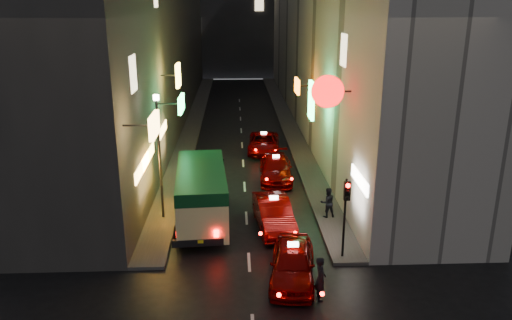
{
  "coord_description": "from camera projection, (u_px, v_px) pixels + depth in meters",
  "views": [
    {
      "loc": [
        -0.52,
        -10.3,
        10.56
      ],
      "look_at": [
        0.49,
        13.0,
        3.1
      ],
      "focal_mm": 35.0,
      "sensor_mm": 36.0,
      "label": 1
    }
  ],
  "objects": [
    {
      "name": "taxi_far",
      "position": [
        264.0,
        141.0,
        36.4
      ],
      "size": [
        2.4,
        5.02,
        1.72
      ],
      "color": "#6C0100",
      "rests_on": "ground"
    },
    {
      "name": "taxi_near",
      "position": [
        293.0,
        260.0,
        19.56
      ],
      "size": [
        2.9,
        5.59,
        1.87
      ],
      "color": "#6C0100",
      "rests_on": "ground"
    },
    {
      "name": "lamp_post",
      "position": [
        159.0,
        149.0,
        24.1
      ],
      "size": [
        0.28,
        0.28,
        6.22
      ],
      "color": "black",
      "rests_on": "sidewalk_left"
    },
    {
      "name": "sidewalk_right",
      "position": [
        287.0,
        121.0,
        45.54
      ],
      "size": [
        1.5,
        52.0,
        0.15
      ],
      "primitive_type": "cube",
      "color": "#4A4745",
      "rests_on": "ground"
    },
    {
      "name": "sidewalk_left",
      "position": [
        194.0,
        122.0,
        45.2
      ],
      "size": [
        1.5,
        52.0,
        0.15
      ],
      "primitive_type": "cube",
      "color": "#4A4745",
      "rests_on": "ground"
    },
    {
      "name": "pedestrian_sidewalk",
      "position": [
        328.0,
        201.0,
        24.96
      ],
      "size": [
        0.72,
        0.52,
        1.75
      ],
      "primitive_type": "imported",
      "rotation": [
        0.0,
        0.0,
        3.33
      ],
      "color": "black",
      "rests_on": "sidewalk_right"
    },
    {
      "name": "building_left",
      "position": [
        146.0,
        20.0,
        42.32
      ],
      "size": [
        7.49,
        52.0,
        18.0
      ],
      "color": "#393633",
      "rests_on": "ground"
    },
    {
      "name": "building_right",
      "position": [
        332.0,
        20.0,
        42.98
      ],
      "size": [
        7.9,
        52.0,
        18.0
      ],
      "color": "#B4ADA5",
      "rests_on": "ground"
    },
    {
      "name": "pedestrian_crossing",
      "position": [
        321.0,
        276.0,
        18.22
      ],
      "size": [
        0.43,
        0.65,
        1.95
      ],
      "primitive_type": "imported",
      "rotation": [
        0.0,
        0.0,
        1.59
      ],
      "color": "black",
      "rests_on": "ground"
    },
    {
      "name": "minibus",
      "position": [
        201.0,
        190.0,
        24.3
      ],
      "size": [
        2.76,
        6.72,
        2.83
      ],
      "color": "#EFE595",
      "rests_on": "ground"
    },
    {
      "name": "taxi_third",
      "position": [
        276.0,
        167.0,
        30.73
      ],
      "size": [
        2.33,
        5.21,
        1.8
      ],
      "color": "#6C0100",
      "rests_on": "ground"
    },
    {
      "name": "taxi_second",
      "position": [
        274.0,
        211.0,
        24.11
      ],
      "size": [
        2.74,
        5.59,
        1.89
      ],
      "color": "#6C0100",
      "rests_on": "ground"
    },
    {
      "name": "traffic_light",
      "position": [
        346.0,
        202.0,
        20.45
      ],
      "size": [
        0.26,
        0.43,
        3.5
      ],
      "color": "black",
      "rests_on": "sidewalk_right"
    }
  ]
}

